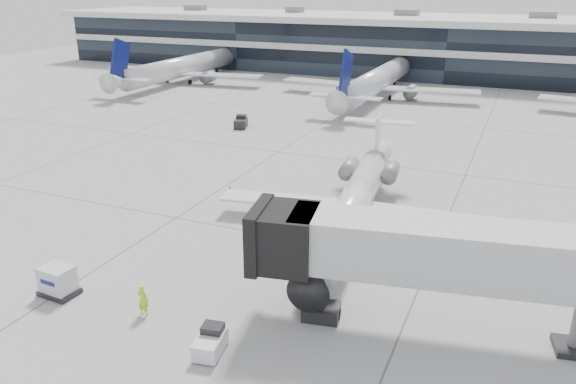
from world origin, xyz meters
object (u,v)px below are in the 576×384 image
at_px(regional_jet, 356,200).
at_px(baggage_tug, 210,342).
at_px(jet_bridge, 468,255).
at_px(cargo_uld, 58,281).
at_px(ramp_worker, 143,300).

bearing_deg(regional_jet, baggage_tug, -103.07).
xyz_separation_m(jet_bridge, cargo_uld, (-22.74, -5.20, -3.90)).
relative_size(ramp_worker, cargo_uld, 0.83).
relative_size(regional_jet, ramp_worker, 14.14).
distance_m(regional_jet, baggage_tug, 18.30).
xyz_separation_m(jet_bridge, ramp_worker, (-16.67, -5.00, -3.85)).
bearing_deg(baggage_tug, jet_bridge, 19.56).
distance_m(jet_bridge, baggage_tug, 13.80).
bearing_deg(ramp_worker, regional_jet, -113.09).
bearing_deg(jet_bridge, cargo_uld, -177.12).
bearing_deg(regional_jet, cargo_uld, -134.97).
height_order(jet_bridge, baggage_tug, jet_bridge).
distance_m(ramp_worker, baggage_tug, 5.44).
height_order(baggage_tug, cargo_uld, cargo_uld).
bearing_deg(jet_bridge, baggage_tug, -160.48).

